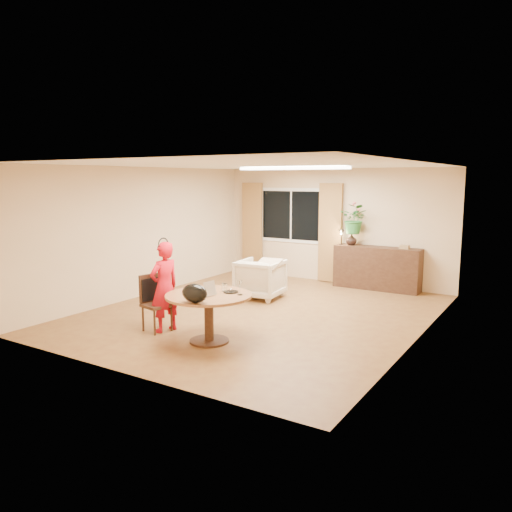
{
  "coord_description": "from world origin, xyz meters",
  "views": [
    {
      "loc": [
        4.48,
        -7.36,
        2.37
      ],
      "look_at": [
        0.04,
        -0.2,
        1.06
      ],
      "focal_mm": 35.0,
      "sensor_mm": 36.0,
      "label": 1
    }
  ],
  "objects_px": {
    "armchair": "(261,279)",
    "sideboard": "(377,268)",
    "dining_table": "(209,305)",
    "dining_chair": "(157,304)",
    "child": "(164,287)"
  },
  "relations": [
    {
      "from": "dining_chair",
      "to": "armchair",
      "type": "bearing_deg",
      "value": 97.48
    },
    {
      "from": "dining_table",
      "to": "armchair",
      "type": "bearing_deg",
      "value": 105.96
    },
    {
      "from": "dining_chair",
      "to": "armchair",
      "type": "distance_m",
      "value": 2.75
    },
    {
      "from": "dining_table",
      "to": "sideboard",
      "type": "bearing_deg",
      "value": 78.91
    },
    {
      "from": "child",
      "to": "dining_table",
      "type": "bearing_deg",
      "value": 96.86
    },
    {
      "from": "child",
      "to": "armchair",
      "type": "relative_size",
      "value": 1.65
    },
    {
      "from": "armchair",
      "to": "sideboard",
      "type": "relative_size",
      "value": 0.47
    },
    {
      "from": "dining_chair",
      "to": "child",
      "type": "height_order",
      "value": "child"
    },
    {
      "from": "dining_table",
      "to": "armchair",
      "type": "xyz_separation_m",
      "value": [
        -0.78,
        2.73,
        -0.17
      ]
    },
    {
      "from": "dining_table",
      "to": "dining_chair",
      "type": "relative_size",
      "value": 1.42
    },
    {
      "from": "child",
      "to": "sideboard",
      "type": "distance_m",
      "value": 5.04
    },
    {
      "from": "dining_table",
      "to": "dining_chair",
      "type": "height_order",
      "value": "dining_chair"
    },
    {
      "from": "dining_table",
      "to": "child",
      "type": "bearing_deg",
      "value": 175.97
    },
    {
      "from": "dining_table",
      "to": "sideboard",
      "type": "relative_size",
      "value": 0.68
    },
    {
      "from": "dining_table",
      "to": "sideboard",
      "type": "height_order",
      "value": "sideboard"
    }
  ]
}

